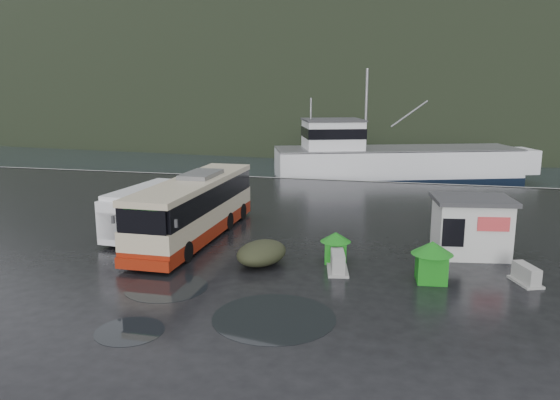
% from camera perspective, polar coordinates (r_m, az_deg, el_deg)
% --- Properties ---
extents(ground, '(160.00, 160.00, 0.00)m').
position_cam_1_polar(ground, '(24.68, -0.38, -5.63)').
color(ground, black).
rests_on(ground, ground).
extents(harbor_water, '(300.00, 180.00, 0.02)m').
position_cam_1_polar(harbor_water, '(133.20, 10.89, 8.48)').
color(harbor_water, black).
rests_on(harbor_water, ground).
extents(quay_edge, '(160.00, 0.60, 1.50)m').
position_cam_1_polar(quay_edge, '(43.86, 5.75, 2.08)').
color(quay_edge, '#999993').
rests_on(quay_edge, ground).
extents(headland, '(780.00, 540.00, 570.00)m').
position_cam_1_polar(headland, '(273.01, 14.32, 9.97)').
color(headland, black).
rests_on(headland, ground).
extents(coach_bus, '(2.93, 11.27, 3.18)m').
position_cam_1_polar(coach_bus, '(27.52, -8.77, -3.92)').
color(coach_bus, '#C5B594').
rests_on(coach_bus, ground).
extents(white_van, '(2.51, 6.05, 2.47)m').
position_cam_1_polar(white_van, '(28.56, -13.50, -3.53)').
color(white_van, white).
rests_on(white_van, ground).
extents(waste_bin_left, '(1.07, 1.07, 1.32)m').
position_cam_1_polar(waste_bin_left, '(23.70, 5.79, -6.44)').
color(waste_bin_left, '#157915').
rests_on(waste_bin_left, ground).
extents(waste_bin_right, '(1.26, 1.26, 1.61)m').
position_cam_1_polar(waste_bin_right, '(22.12, 15.45, -8.19)').
color(waste_bin_right, '#157915').
rests_on(waste_bin_right, ground).
extents(dome_tent, '(2.59, 3.02, 1.00)m').
position_cam_1_polar(dome_tent, '(23.28, -1.93, -6.73)').
color(dome_tent, '#2B2E1B').
rests_on(dome_tent, ground).
extents(ticket_kiosk, '(3.68, 3.00, 2.62)m').
position_cam_1_polar(ticket_kiosk, '(25.91, 19.13, -5.45)').
color(ticket_kiosk, silver).
rests_on(ticket_kiosk, ground).
extents(jersey_barrier_a, '(1.11, 1.76, 0.82)m').
position_cam_1_polar(jersey_barrier_a, '(22.52, 6.03, -7.44)').
color(jersey_barrier_a, '#999993').
rests_on(jersey_barrier_a, ground).
extents(jersey_barrier_b, '(1.18, 1.61, 0.72)m').
position_cam_1_polar(jersey_barrier_b, '(23.14, 24.25, -7.93)').
color(jersey_barrier_b, '#999993').
rests_on(jersey_barrier_b, ground).
extents(fishing_trawler, '(26.14, 13.68, 10.28)m').
position_cam_1_polar(fishing_trawler, '(50.77, 12.04, 3.21)').
color(fishing_trawler, white).
rests_on(fishing_trawler, ground).
extents(puddles, '(15.45, 17.11, 0.01)m').
position_cam_1_polar(puddles, '(20.62, 0.86, -9.22)').
color(puddles, black).
rests_on(puddles, ground).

